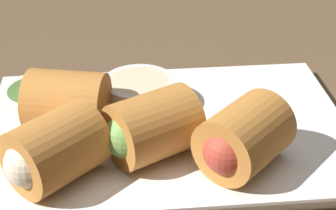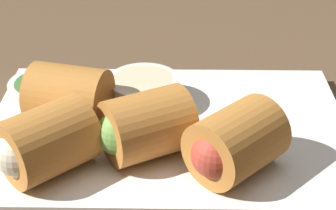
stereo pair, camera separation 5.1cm
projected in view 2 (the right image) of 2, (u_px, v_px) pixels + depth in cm
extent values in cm
cube|color=brown|center=(191.00, 135.00, 55.89)|extent=(180.00, 140.00, 2.00)
cube|color=white|center=(168.00, 134.00, 53.12)|extent=(32.53, 22.14, 1.20)
cube|color=white|center=(168.00, 127.00, 52.73)|extent=(33.83, 23.02, 0.30)
cylinder|color=#B77533|center=(69.00, 96.00, 51.70)|extent=(8.18, 7.29, 5.79)
sphere|color=beige|center=(43.00, 92.00, 52.27)|extent=(3.76, 3.76, 3.76)
cylinder|color=#B77533|center=(236.00, 142.00, 45.42)|extent=(9.05, 9.03, 5.79)
sphere|color=#B23D2D|center=(214.00, 155.00, 43.87)|extent=(3.76, 3.76, 3.76)
cylinder|color=#B77533|center=(147.00, 125.00, 47.50)|extent=(8.90, 8.41, 5.79)
sphere|color=#6B9E47|center=(119.00, 133.00, 46.47)|extent=(3.76, 3.76, 3.76)
cylinder|color=#B77533|center=(48.00, 141.00, 45.49)|extent=(9.07, 8.99, 5.79)
sphere|color=beige|center=(19.00, 154.00, 44.00)|extent=(3.76, 3.76, 3.76)
cylinder|color=silver|center=(144.00, 92.00, 55.35)|extent=(7.04, 7.04, 2.87)
cylinder|color=beige|center=(144.00, 81.00, 54.75)|extent=(5.78, 5.78, 0.52)
cylinder|color=silver|center=(46.00, 95.00, 54.79)|extent=(7.04, 7.04, 2.87)
cylinder|color=#477038|center=(45.00, 84.00, 54.19)|extent=(5.78, 5.78, 0.52)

